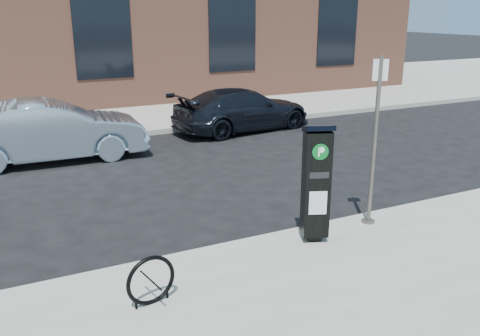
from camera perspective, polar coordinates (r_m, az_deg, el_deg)
ground at (r=8.32m, az=3.36°, el=-8.39°), size 120.00×120.00×0.00m
sidewalk_far at (r=21.14m, az=-15.69°, el=7.13°), size 60.00×12.00×0.15m
curb_near at (r=8.28m, az=3.44°, el=-7.97°), size 60.00×0.12×0.16m
curb_far at (r=15.41m, az=-11.42°, el=3.77°), size 60.00×0.12×0.16m
parking_kiosk at (r=7.81m, az=8.54°, el=-1.55°), size 0.54×0.51×1.87m
sign_pole at (r=8.53m, az=14.86°, el=2.68°), size 0.23×0.22×2.79m
bike_rack at (r=6.41m, az=-9.97°, el=-12.35°), size 0.64×0.16×0.65m
car_silver at (r=13.36m, az=-20.47°, el=3.91°), size 4.61×1.74×1.50m
car_dark at (r=15.81m, az=0.30°, el=6.59°), size 4.68×2.41×1.30m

